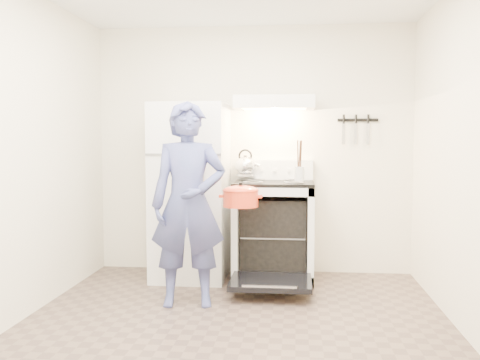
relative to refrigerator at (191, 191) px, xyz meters
name	(u,v)px	position (x,y,z in m)	size (l,w,h in m)	color
floor	(232,331)	(0.58, -1.45, -0.85)	(3.60, 3.60, 0.00)	brown
back_wall	(253,150)	(0.58, 0.35, 0.40)	(3.20, 0.02, 2.50)	beige
refrigerator	(191,191)	(0.00, 0.00, 0.00)	(0.70, 0.70, 1.70)	white
stove_body	(274,232)	(0.81, 0.02, -0.39)	(0.76, 0.65, 0.92)	white
cooktop	(274,183)	(0.81, 0.02, 0.09)	(0.76, 0.65, 0.03)	black
backsplash	(275,170)	(0.81, 0.31, 0.20)	(0.76, 0.07, 0.20)	white
oven_door	(271,282)	(0.81, -0.57, -0.72)	(0.70, 0.54, 0.04)	black
oven_rack	(274,234)	(0.81, 0.02, -0.41)	(0.60, 0.52, 0.01)	gray
range_hood	(275,103)	(0.81, 0.10, 0.86)	(0.76, 0.50, 0.12)	white
knife_strip	(358,120)	(1.63, 0.33, 0.70)	(0.40, 0.02, 0.03)	black
pizza_stone	(275,233)	(0.82, 0.01, -0.40)	(0.30, 0.30, 0.02)	#967755
tea_kettle	(245,165)	(0.51, 0.24, 0.25)	(0.25, 0.21, 0.31)	silver
utensil_jar	(299,174)	(1.05, -0.23, 0.20)	(0.09, 0.09, 0.13)	silver
person	(188,204)	(0.15, -0.87, -0.02)	(0.61, 0.40, 1.66)	navy
dutch_oven	(241,199)	(0.55, -0.56, 0.00)	(0.37, 0.30, 0.24)	red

